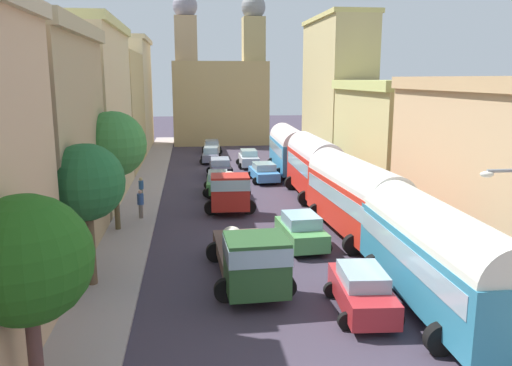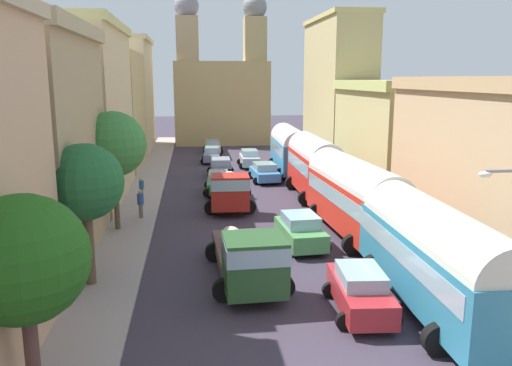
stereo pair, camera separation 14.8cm
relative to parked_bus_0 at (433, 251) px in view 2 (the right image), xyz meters
The scene contains 30 objects.
ground_plane 21.12m from the parked_bus_0, 102.65° to the left, with size 154.00×154.00×0.00m, color #3B3342.
sidewalk_left 23.77m from the parked_bus_0, 120.03° to the left, with size 2.50×70.00×0.14m, color #A19393.
sidewalk_right 20.78m from the parked_bus_0, 82.63° to the left, with size 2.50×70.00×0.14m, color gray.
building_left_1 17.97m from the parked_bus_0, 154.87° to the left, with size 6.43×10.03×10.61m.
building_left_2 25.36m from the parked_bus_0, 127.99° to the left, with size 5.15×12.64×11.87m.
building_left_3 36.36m from the parked_bus_0, 115.78° to the left, with size 5.31×11.98×10.48m.
building_left_4 47.58m from the parked_bus_0, 109.61° to the left, with size 6.19×11.63×12.64m.
building_right_1 9.89m from the parked_bus_0, 50.79° to the left, with size 4.90×12.79×8.27m.
building_right_2 21.97m from the parked_bus_0, 71.63° to the left, with size 6.60×12.32×8.04m.
building_right_3 34.41m from the parked_bus_0, 79.99° to the left, with size 4.44×12.56×14.03m.
distant_church 49.71m from the parked_bus_0, 95.33° to the left, with size 11.69×7.26×18.04m.
parked_bus_0 is the anchor object (origin of this frame).
parked_bus_1 9.00m from the parked_bus_0, 90.00° to the left, with size 3.53×9.86×4.07m.
parked_bus_2 18.00m from the parked_bus_0, 90.00° to the left, with size 3.27×8.16×4.23m.
parked_bus_3 27.00m from the parked_bus_0, 90.00° to the left, with size 3.43×8.71×4.08m.
cargo_truck_0 6.87m from the parked_bus_0, 156.52° to the left, with size 3.28×7.33×2.51m.
cargo_truck_1 16.35m from the parked_bus_0, 112.05° to the left, with size 3.34×7.03×2.49m.
car_0 21.23m from the parked_bus_0, 108.07° to the left, with size 2.33×4.42×1.55m.
car_1 27.11m from the parked_bus_0, 102.89° to the left, with size 2.40×4.38×1.56m.
car_2 34.48m from the parked_bus_0, 100.89° to the left, with size 2.30×3.88×1.55m.
car_3 41.16m from the parked_bus_0, 98.54° to the left, with size 2.27×4.23×1.41m.
car_4 2.93m from the parked_bus_0, behind, with size 2.44×4.23×1.62m.
car_5 8.17m from the parked_bus_0, 113.37° to the left, with size 2.51×4.04×1.67m.
car_6 24.10m from the parked_bus_0, 96.34° to the left, with size 2.56×4.30×1.50m.
car_7 31.03m from the parked_bus_0, 95.74° to the left, with size 2.24×4.08×1.63m.
pedestrian_0 21.06m from the parked_bus_0, 124.06° to the left, with size 0.45×0.45×1.80m.
pedestrian_1 17.61m from the parked_bus_0, 130.66° to the left, with size 0.38×0.38×1.82m.
roadside_tree_0 13.21m from the parked_bus_0, 162.60° to the right, with size 3.22×3.22×5.49m.
roadside_tree_1 13.17m from the parked_bus_0, 163.89° to the left, with size 2.99×2.99×5.77m.
roadside_tree_2 16.99m from the parked_bus_0, 138.08° to the left, with size 3.48×3.48×6.52m.
Camera 2 is at (-3.74, -9.85, 8.19)m, focal length 36.01 mm.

